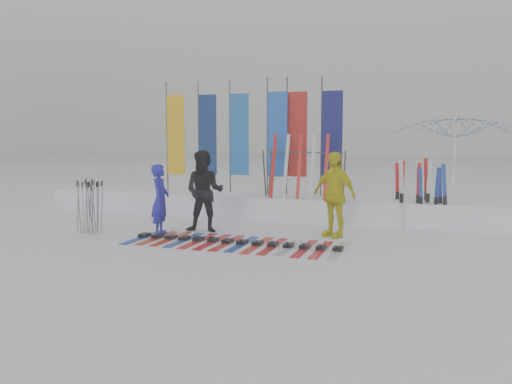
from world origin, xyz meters
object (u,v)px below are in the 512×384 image
at_px(person_blue, 160,200).
at_px(person_yellow, 334,195).
at_px(ski_rack, 304,168).
at_px(ski_row, 235,242).
at_px(tent_canopy, 453,168).
at_px(person_black, 205,192).

relative_size(person_blue, person_yellow, 0.85).
xyz_separation_m(person_yellow, ski_rack, (-1.12, 1.89, 0.46)).
height_order(ski_row, ski_rack, ski_rack).
bearing_deg(ski_rack, person_blue, -131.12).
distance_m(person_yellow, tent_canopy, 3.78).
height_order(person_black, ski_rack, person_black).
xyz_separation_m(person_blue, ski_row, (1.92, -0.37, -0.75)).
distance_m(ski_row, ski_rack, 3.61).
xyz_separation_m(tent_canopy, ski_row, (-4.26, -4.18, -1.37)).
bearing_deg(person_yellow, tent_canopy, 75.36).
bearing_deg(person_yellow, person_black, -144.43).
bearing_deg(person_yellow, person_blue, -136.90).
distance_m(person_blue, person_yellow, 3.82).
relative_size(tent_canopy, ski_rack, 1.53).
height_order(person_blue, ski_row, person_blue).
distance_m(person_black, tent_canopy, 6.29).
bearing_deg(tent_canopy, person_yellow, -132.00).
bearing_deg(tent_canopy, person_blue, -148.29).
bearing_deg(ski_rack, ski_row, -100.93).
bearing_deg(person_black, tent_canopy, 20.38).
bearing_deg(person_blue, tent_canopy, -73.95).
relative_size(person_blue, person_black, 0.84).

